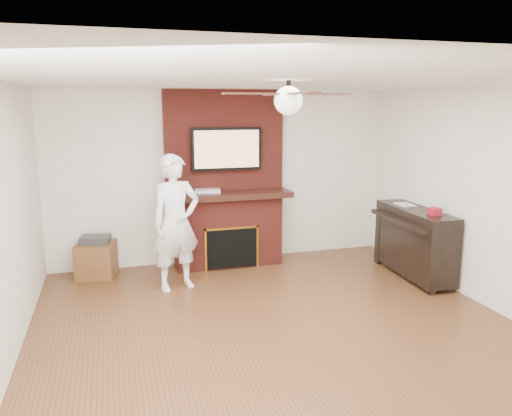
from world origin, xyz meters
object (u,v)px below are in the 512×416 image
object	(u,v)px
side_table	(96,258)
piano	(414,241)
person	(176,223)
fireplace	(226,196)

from	to	relation	value
side_table	piano	size ratio (longest dim) A/B	0.40
person	fireplace	bearing A→B (deg)	28.73
side_table	piano	xyz separation A→B (m)	(4.10, -1.22, 0.24)
fireplace	person	size ratio (longest dim) A/B	1.47
side_table	piano	world-z (taller)	piano
person	piano	bearing A→B (deg)	-24.50
piano	fireplace	bearing A→B (deg)	153.13
fireplace	person	xyz separation A→B (m)	(-0.84, -0.83, -0.14)
fireplace	piano	world-z (taller)	fireplace
person	side_table	distance (m)	1.39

